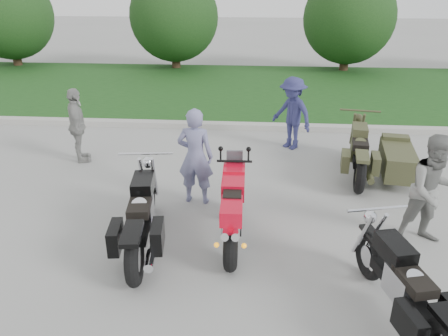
# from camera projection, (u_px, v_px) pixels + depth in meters

# --- Properties ---
(ground) EXTENTS (80.00, 80.00, 0.00)m
(ground) POSITION_uv_depth(u_px,v_px,m) (218.00, 266.00, 6.11)
(ground) COLOR #9F9E99
(ground) RESTS_ON ground
(curb) EXTENTS (60.00, 0.30, 0.15)m
(curb) POSITION_uv_depth(u_px,v_px,m) (238.00, 126.00, 11.55)
(curb) COLOR #ABA9A1
(curb) RESTS_ON ground
(grass_strip) EXTENTS (60.00, 8.00, 0.14)m
(grass_strip) POSITION_uv_depth(u_px,v_px,m) (244.00, 89.00, 15.34)
(grass_strip) COLOR #25561D
(grass_strip) RESTS_ON ground
(tree_far_left) EXTENTS (3.60, 3.60, 4.00)m
(tree_far_left) POSITION_uv_depth(u_px,v_px,m) (9.00, 16.00, 18.24)
(tree_far_left) COLOR #3F2B1C
(tree_far_left) RESTS_ON ground
(tree_mid_left) EXTENTS (3.60, 3.60, 4.00)m
(tree_mid_left) POSITION_uv_depth(u_px,v_px,m) (174.00, 17.00, 17.75)
(tree_mid_left) COLOR #3F2B1C
(tree_mid_left) RESTS_ON ground
(tree_mid_right) EXTENTS (3.60, 3.60, 4.00)m
(tree_mid_right) POSITION_uv_depth(u_px,v_px,m) (349.00, 18.00, 17.25)
(tree_mid_right) COLOR #3F2B1C
(tree_mid_right) RESTS_ON ground
(sportbike_red) EXTENTS (0.36, 2.07, 0.98)m
(sportbike_red) POSITION_uv_depth(u_px,v_px,m) (233.00, 208.00, 6.45)
(sportbike_red) COLOR black
(sportbike_red) RESTS_ON ground
(cruiser_left) EXTENTS (0.60, 2.49, 0.96)m
(cruiser_left) POSITION_uv_depth(u_px,v_px,m) (142.00, 220.00, 6.30)
(cruiser_left) COLOR black
(cruiser_left) RESTS_ON ground
(cruiser_right) EXTENTS (0.77, 2.28, 0.89)m
(cruiser_right) POSITION_uv_depth(u_px,v_px,m) (409.00, 294.00, 4.89)
(cruiser_right) COLOR black
(cruiser_right) RESTS_ON ground
(cruiser_sidecar) EXTENTS (1.38, 2.42, 0.93)m
(cruiser_sidecar) POSITION_uv_depth(u_px,v_px,m) (381.00, 158.00, 8.58)
(cruiser_sidecar) COLOR black
(cruiser_sidecar) RESTS_ON ground
(person_stripe) EXTENTS (0.66, 0.47, 1.72)m
(person_stripe) POSITION_uv_depth(u_px,v_px,m) (195.00, 157.00, 7.52)
(person_stripe) COLOR #7777A2
(person_stripe) RESTS_ON ground
(person_grey) EXTENTS (0.93, 0.79, 1.71)m
(person_grey) POSITION_uv_depth(u_px,v_px,m) (433.00, 191.00, 6.33)
(person_grey) COLOR gray
(person_grey) RESTS_ON ground
(person_denim) EXTENTS (1.20, 1.20, 1.67)m
(person_denim) POSITION_uv_depth(u_px,v_px,m) (292.00, 113.00, 9.98)
(person_denim) COLOR navy
(person_denim) RESTS_ON ground
(person_back) EXTENTS (0.72, 1.02, 1.61)m
(person_back) POSITION_uv_depth(u_px,v_px,m) (77.00, 126.00, 9.25)
(person_back) COLOR gray
(person_back) RESTS_ON ground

